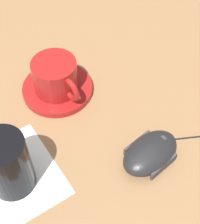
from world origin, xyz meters
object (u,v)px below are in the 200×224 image
saucer (58,89)px  computer_mouse (150,153)px  drinking_glass (7,164)px  coffee_cup (56,77)px

saucer → computer_mouse: 0.22m
saucer → drinking_glass: (-0.11, -0.16, 0.05)m
coffee_cup → drinking_glass: 0.20m
coffee_cup → computer_mouse: coffee_cup is taller
computer_mouse → coffee_cup: bearing=119.0°
saucer → drinking_glass: 0.21m
drinking_glass → saucer: bearing=55.2°
computer_mouse → drinking_glass: (-0.22, 0.03, 0.04)m
saucer → coffee_cup: coffee_cup is taller
coffee_cup → saucer: bearing=81.0°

